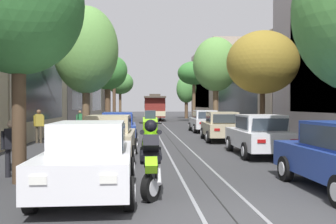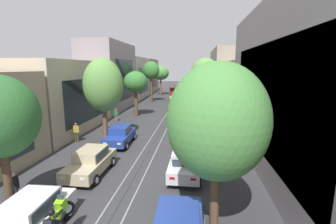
# 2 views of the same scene
# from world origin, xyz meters

# --- Properties ---
(ground_plane) EXTENTS (165.92, 165.92, 0.00)m
(ground_plane) POSITION_xyz_m (0.00, 26.55, 0.00)
(ground_plane) COLOR #38383A
(trolley_track_rails) EXTENTS (1.14, 74.37, 0.01)m
(trolley_track_rails) POSITION_xyz_m (0.00, 31.18, 0.00)
(trolley_track_rails) COLOR gray
(trolley_track_rails) RESTS_ON ground
(building_facade_left) EXTENTS (5.68, 66.07, 10.24)m
(building_facade_left) POSITION_xyz_m (-9.93, 33.82, 4.23)
(building_facade_left) COLOR tan
(building_facade_left) RESTS_ON ground
(building_facade_right) EXTENTS (5.52, 66.07, 10.69)m
(building_facade_right) POSITION_xyz_m (9.94, 28.98, 4.81)
(building_facade_right) COLOR gray
(building_facade_right) RESTS_ON ground
(parked_car_white_near_left) EXTENTS (2.07, 4.39, 1.58)m
(parked_car_white_near_left) POSITION_xyz_m (-2.72, 2.29, 0.80)
(parked_car_white_near_left) COLOR silver
(parked_car_white_near_left) RESTS_ON ground
(parked_car_beige_second_left) EXTENTS (2.04, 4.38, 1.58)m
(parked_car_beige_second_left) POSITION_xyz_m (-2.78, 7.93, 0.80)
(parked_car_beige_second_left) COLOR #C1B28E
(parked_car_beige_second_left) RESTS_ON ground
(parked_car_blue_mid_left) EXTENTS (2.08, 4.40, 1.58)m
(parked_car_blue_mid_left) POSITION_xyz_m (-2.81, 13.80, 0.80)
(parked_car_blue_mid_left) COLOR #233D93
(parked_car_blue_mid_left) RESTS_ON ground
(parked_car_white_second_right) EXTENTS (2.04, 4.38, 1.58)m
(parked_car_white_second_right) POSITION_xyz_m (2.98, 8.53, 0.80)
(parked_car_white_second_right) COLOR silver
(parked_car_white_second_right) RESTS_ON ground
(parked_car_beige_mid_right) EXTENTS (2.14, 4.42, 1.58)m
(parked_car_beige_mid_right) POSITION_xyz_m (2.75, 14.62, 0.80)
(parked_car_beige_mid_right) COLOR #C1B28E
(parked_car_beige_mid_right) RESTS_ON ground
(parked_car_white_fourth_right) EXTENTS (2.01, 4.37, 1.58)m
(parked_car_white_fourth_right) POSITION_xyz_m (2.95, 21.60, 0.80)
(parked_car_white_fourth_right) COLOR silver
(parked_car_white_fourth_right) RESTS_ON ground
(street_tree_kerb_left_second) EXTENTS (3.51, 3.25, 7.33)m
(street_tree_kerb_left_second) POSITION_xyz_m (-4.61, 15.10, 4.93)
(street_tree_kerb_left_second) COLOR brown
(street_tree_kerb_left_second) RESTS_ON ground
(street_tree_kerb_left_mid) EXTENTS (3.10, 2.95, 6.04)m
(street_tree_kerb_left_mid) POSITION_xyz_m (-4.37, 25.62, 4.54)
(street_tree_kerb_left_mid) COLOR brown
(street_tree_kerb_left_mid) RESTS_ON ground
(street_tree_kerb_left_fourth) EXTENTS (3.10, 2.49, 7.63)m
(street_tree_kerb_left_fourth) POSITION_xyz_m (-4.84, 39.25, 5.89)
(street_tree_kerb_left_fourth) COLOR brown
(street_tree_kerb_left_fourth) RESTS_ON ground
(street_tree_kerb_left_far) EXTENTS (3.88, 3.30, 6.88)m
(street_tree_kerb_left_far) POSITION_xyz_m (-4.81, 51.12, 5.18)
(street_tree_kerb_left_far) COLOR brown
(street_tree_kerb_left_far) RESTS_ON ground
(street_tree_kerb_right_near) EXTENTS (3.86, 4.01, 6.75)m
(street_tree_kerb_right_near) POSITION_xyz_m (4.39, 3.71, 4.47)
(street_tree_kerb_right_near) COLOR brown
(street_tree_kerb_right_near) RESTS_ON ground
(street_tree_kerb_right_second) EXTENTS (3.89, 3.88, 5.98)m
(street_tree_kerb_right_second) POSITION_xyz_m (4.96, 14.44, 4.26)
(street_tree_kerb_right_second) COLOR #4C3826
(street_tree_kerb_right_second) RESTS_ON ground
(street_tree_kerb_right_mid) EXTENTS (3.88, 3.74, 7.76)m
(street_tree_kerb_right_mid) POSITION_xyz_m (4.70, 26.57, 5.41)
(street_tree_kerb_right_mid) COLOR brown
(street_tree_kerb_right_mid) RESTS_ON ground
(street_tree_kerb_right_fourth) EXTENTS (3.86, 3.43, 7.13)m
(street_tree_kerb_right_fourth) POSITION_xyz_m (4.54, 39.30, 5.68)
(street_tree_kerb_right_fourth) COLOR brown
(street_tree_kerb_right_fourth) RESTS_ON ground
(street_tree_kerb_right_far) EXTENTS (2.91, 2.50, 6.36)m
(street_tree_kerb_right_far) POSITION_xyz_m (4.89, 50.19, 4.26)
(street_tree_kerb_right_far) COLOR brown
(street_tree_kerb_right_far) RESTS_ON ground
(cable_car_trolley) EXTENTS (2.76, 9.17, 3.28)m
(cable_car_trolley) POSITION_xyz_m (0.00, 42.57, 1.66)
(cable_car_trolley) COLOR maroon
(cable_car_trolley) RESTS_ON ground
(motorcycle_with_rider) EXTENTS (0.49, 1.85, 1.84)m
(motorcycle_with_rider) POSITION_xyz_m (-1.39, 1.98, 0.96)
(motorcycle_with_rider) COLOR black
(motorcycle_with_rider) RESTS_ON ground
(pedestrian_on_left_pavement) EXTENTS (0.55, 0.42, 1.56)m
(pedestrian_on_left_pavement) POSITION_xyz_m (-6.09, 22.30, 0.88)
(pedestrian_on_left_pavement) COLOR slate
(pedestrian_on_left_pavement) RESTS_ON ground
(pedestrian_on_right_pavement) EXTENTS (0.55, 0.34, 1.72)m
(pedestrian_on_right_pavement) POSITION_xyz_m (-6.85, 13.98, 0.97)
(pedestrian_on_right_pavement) COLOR #4C4233
(pedestrian_on_right_pavement) RESTS_ON ground
(pedestrian_crossing_far) EXTENTS (0.55, 0.35, 1.55)m
(pedestrian_crossing_far) POSITION_xyz_m (-5.09, 4.50, 0.87)
(pedestrian_crossing_far) COLOR black
(pedestrian_crossing_far) RESTS_ON ground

